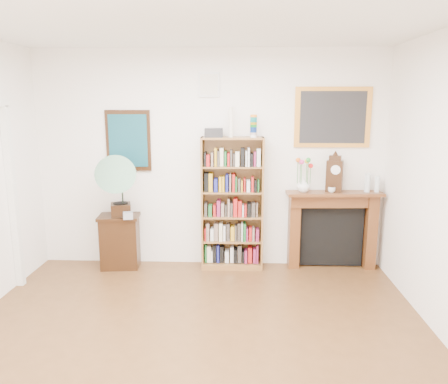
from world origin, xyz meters
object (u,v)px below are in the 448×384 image
object	(u,v)px
flower_vase	(304,185)
teacup	(332,190)
side_cabinet	(120,241)
fireplace	(332,223)
mantel_clock	(334,174)
bottle_right	(377,184)
bottle_left	(367,183)
bookshelf	(232,196)
gramophone	(116,182)
cd_stack	(128,215)

from	to	relation	value
flower_vase	teacup	world-z (taller)	flower_vase
side_cabinet	fireplace	world-z (taller)	fireplace
mantel_clock	bottle_right	distance (m)	0.56
side_cabinet	bottle_right	bearing A→B (deg)	-4.30
flower_vase	bottle_left	world-z (taller)	bottle_left
bookshelf	mantel_clock	xyz separation A→B (m)	(1.29, 0.04, 0.29)
fireplace	gramophone	size ratio (longest dim) A/B	1.51
side_cabinet	cd_stack	bearing A→B (deg)	-49.02
bottle_left	bookshelf	bearing A→B (deg)	-178.73
bookshelf	cd_stack	xyz separation A→B (m)	(-1.30, -0.20, -0.21)
fireplace	bottle_right	distance (m)	0.75
fireplace	cd_stack	distance (m)	2.62
flower_vase	bottle_left	bearing A→B (deg)	2.17
gramophone	bottle_right	bearing A→B (deg)	-12.37
mantel_clock	teacup	distance (m)	0.20
fireplace	mantel_clock	bearing A→B (deg)	-108.48
flower_vase	bottle_right	distance (m)	0.93
bookshelf	gramophone	world-z (taller)	bookshelf
fireplace	teacup	xyz separation A→B (m)	(-0.05, -0.09, 0.46)
bottle_left	teacup	bearing A→B (deg)	-172.87
bottle_right	flower_vase	bearing A→B (deg)	-177.98
bottle_left	flower_vase	bearing A→B (deg)	-177.83
bookshelf	bottle_left	world-z (taller)	bookshelf
cd_stack	bottle_left	world-z (taller)	bottle_left
side_cabinet	gramophone	distance (m)	0.82
bookshelf	cd_stack	world-z (taller)	bookshelf
bottle_left	fireplace	bearing A→B (deg)	175.53
side_cabinet	bottle_left	size ratio (longest dim) A/B	2.93
mantel_clock	bottle_left	bearing A→B (deg)	19.48
side_cabinet	fireplace	bearing A→B (deg)	-3.40
teacup	bottle_left	size ratio (longest dim) A/B	0.38
mantel_clock	teacup	world-z (taller)	mantel_clock
cd_stack	bottle_right	world-z (taller)	bottle_right
fireplace	cd_stack	bearing A→B (deg)	-176.96
gramophone	bottle_right	distance (m)	3.28
bookshelf	gramophone	distance (m)	1.47
fireplace	bottle_left	xyz separation A→B (m)	(0.41, -0.03, 0.55)
bookshelf	bottle_right	world-z (taller)	bookshelf
mantel_clock	teacup	size ratio (longest dim) A/B	5.04
side_cabinet	fireplace	size ratio (longest dim) A/B	0.58
gramophone	bottle_left	distance (m)	3.16
gramophone	cd_stack	world-z (taller)	gramophone
fireplace	flower_vase	distance (m)	0.65
bookshelf	mantel_clock	world-z (taller)	bookshelf
side_cabinet	mantel_clock	distance (m)	2.90
mantel_clock	teacup	xyz separation A→B (m)	(-0.04, -0.05, -0.19)
flower_vase	side_cabinet	bearing A→B (deg)	-178.71
side_cabinet	bottle_right	size ratio (longest dim) A/B	3.51
cd_stack	flower_vase	world-z (taller)	flower_vase
mantel_clock	bottle_left	distance (m)	0.43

